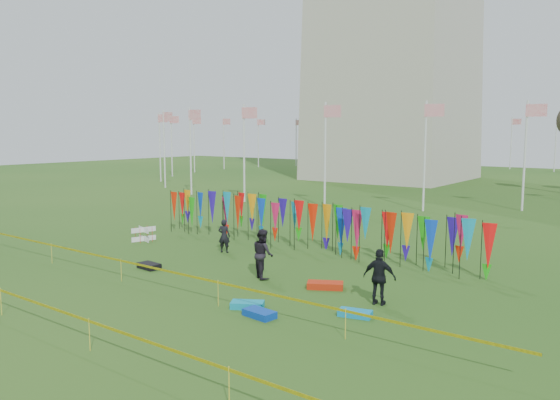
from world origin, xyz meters
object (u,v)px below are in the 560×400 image
Objects in this scene: person_right at (380,277)px; kite_bag_teal at (355,313)px; box_kite at (144,234)px; kite_bag_black at (149,266)px; kite_bag_blue at (259,314)px; kite_bag_red at (325,285)px; person_left at (224,236)px; kite_bag_turquoise at (247,305)px; person_mid at (263,254)px.

kite_bag_teal is (-0.07, -1.52, -0.85)m from person_right.
kite_bag_teal is (14.80, -3.76, -0.28)m from box_kite.
box_kite reaches higher than kite_bag_black.
box_kite is 13.62m from kite_bag_blue.
kite_bag_red is at bearing -21.88° from person_right.
person_left is at bearing -25.69° from person_right.
kite_bag_black is at bearing 62.54° from person_left.
kite_bag_turquoise reaches higher than kite_bag_teal.
person_right is 10.19m from kite_bag_black.
kite_bag_turquoise is 3.57m from kite_bag_red.
kite_bag_teal is (9.54, -4.32, -0.71)m from person_left.
kite_bag_blue is 1.04× the size of kite_bag_black.
person_mid is 1.04× the size of person_right.
person_right is 1.77× the size of kite_bag_turquoise.
person_right reaches higher than kite_bag_red.
kite_bag_turquoise is at bearing -12.54° from kite_bag_black.
person_mid is at bearing -11.38° from box_kite.
kite_bag_red is at bearing 76.07° from kite_bag_turquoise.
person_mid is 1.90× the size of kite_bag_blue.
person_mid is 3.85m from kite_bag_turquoise.
person_right is 1.84× the size of kite_bag_teal.
box_kite is 0.74× the size of kite_bag_blue.
box_kite is 9.85m from person_mid.
box_kite is at bearing 20.77° from person_mid.
kite_bag_red is 1.27× the size of kite_bag_teal.
kite_bag_turquoise is at bearing 31.76° from person_right.
person_mid reaches higher than kite_bag_black.
person_left is 1.61× the size of kite_bag_black.
kite_bag_red is at bearing 14.53° from kite_bag_black.
person_left reaches higher than kite_bag_teal.
kite_bag_red is (2.77, 0.24, -0.87)m from person_mid.
person_mid is 2.91m from kite_bag_red.
kite_bag_black is at bearing -165.47° from kite_bag_red.
person_mid is at bearing 160.57° from kite_bag_teal.
person_left is at bearing 155.64° from kite_bag_teal.
person_right is (5.24, -0.31, -0.04)m from person_mid.
kite_bag_teal is at bearing -0.56° from kite_bag_black.
kite_bag_red is (-0.01, 3.91, 0.01)m from kite_bag_blue.
kite_bag_red is at bearing 90.20° from kite_bag_blue.
person_left is 4.30m from kite_bag_black.
kite_bag_red is (0.86, 3.46, 0.01)m from kite_bag_turquoise.
kite_bag_black reaches higher than kite_bag_blue.
person_mid is 5.55m from kite_bag_teal.
person_left is at bearing 6.07° from box_kite.
kite_bag_red is 3.17m from kite_bag_teal.
kite_bag_turquoise is at bearing -103.93° from kite_bag_red.
kite_bag_turquoise is 3.55m from kite_bag_teal.
person_mid is 1.91× the size of kite_bag_teal.
box_kite reaches higher than kite_bag_blue.
person_mid is at bearing 127.17° from kite_bag_blue.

